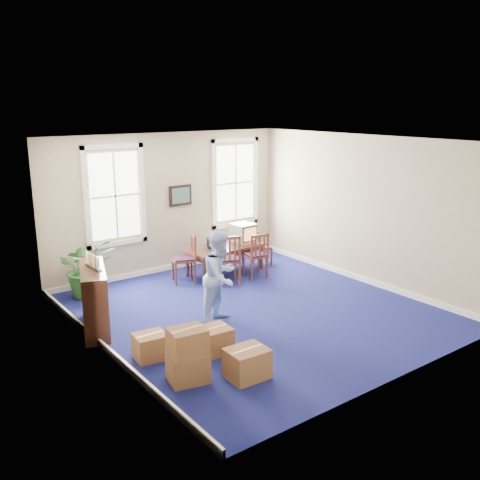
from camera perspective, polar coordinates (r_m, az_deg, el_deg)
floor at (r=10.28m, az=1.56°, el=-7.52°), size 6.50×6.50×0.00m
ceiling at (r=9.55m, az=1.69°, el=10.57°), size 6.50×6.50×0.00m
wall_back at (r=12.45m, az=-7.67°, el=3.95°), size 6.50×0.00×6.50m
wall_front at (r=7.60m, az=16.95°, el=-3.41°), size 6.50×0.00×6.50m
wall_left at (r=8.34m, az=-14.83°, el=-1.68°), size 0.00×6.50×6.50m
wall_right at (r=11.84m, az=13.14°, el=3.15°), size 0.00×6.50×6.50m
baseboard_back at (r=12.80m, az=-7.37°, el=-2.86°), size 6.00×0.04×0.12m
baseboard_left at (r=8.89m, az=-14.00°, el=-11.23°), size 0.04×6.50×0.12m
baseboard_right at (r=12.21m, az=12.63°, el=-3.97°), size 0.04×6.50×0.12m
window_left at (r=11.82m, az=-13.20°, el=4.61°), size 1.40×0.12×2.20m
window_right at (r=13.39m, az=-0.51°, el=6.12°), size 1.40×0.12×2.20m
wall_picture at (r=12.53m, az=-6.38°, el=4.75°), size 0.58×0.06×0.48m
conference_table at (r=12.39m, az=-1.59°, el=-2.07°), size 1.93×0.98×0.64m
crt_tv at (r=12.60m, az=0.35°, el=0.77°), size 0.53×0.57×0.44m
game_console at (r=12.76m, az=1.38°, el=0.03°), size 0.16×0.20×0.05m
equipment_bag at (r=12.19m, az=-2.54°, el=-0.29°), size 0.48×0.40×0.20m
chair_near_left at (r=11.61m, az=-1.34°, el=-2.01°), size 0.65×0.65×1.11m
chair_near_right at (r=12.06m, az=1.64°, el=-1.57°), size 0.54×0.54×1.03m
chair_end_left at (r=11.76m, az=-6.04°, el=-1.97°), size 0.62×0.62×1.07m
chair_end_right at (r=13.00m, az=2.42°, el=-0.77°), size 0.48×0.48×0.86m
man at (r=9.55m, az=-2.07°, el=-3.92°), size 1.01×0.91×1.67m
credenza at (r=9.62m, az=-15.28°, el=-6.03°), size 0.86×1.49×1.13m
brochure_rack at (r=9.42m, az=-15.45°, el=-2.07°), size 0.18×0.59×0.26m
potted_plant at (r=11.26m, az=-16.00°, el=-2.78°), size 1.26×1.14×1.23m
cardboard_boxes at (r=7.90m, az=-4.68°, el=-11.33°), size 1.64×1.64×0.84m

